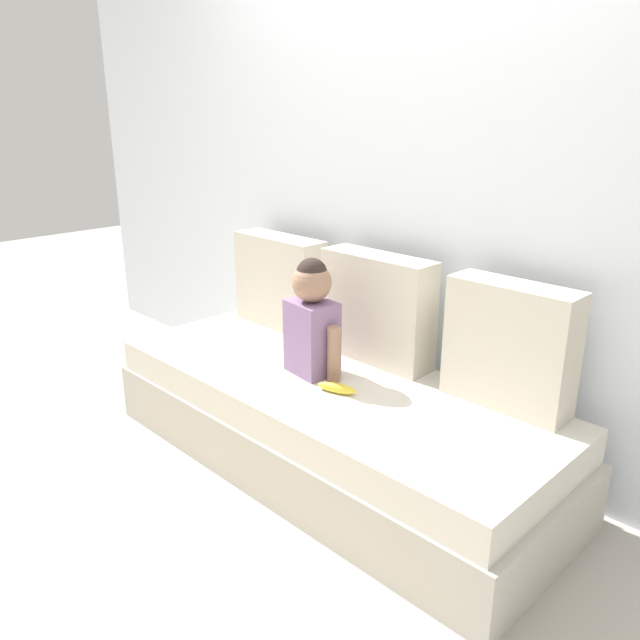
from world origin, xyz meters
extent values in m
plane|color=#B2ADA3|center=(0.00, 0.00, 0.00)|extent=(12.00, 12.00, 0.00)
cube|color=silver|center=(0.00, 0.54, 1.21)|extent=(5.30, 0.10, 2.43)
cube|color=beige|center=(0.00, 0.00, 0.13)|extent=(2.10, 0.82, 0.27)
cube|color=silver|center=(0.00, 0.00, 0.34)|extent=(2.03, 0.79, 0.14)
cube|color=beige|center=(-0.65, 0.31, 0.65)|extent=(0.53, 0.16, 0.47)
cube|color=beige|center=(0.00, 0.31, 0.65)|extent=(0.55, 0.16, 0.48)
cube|color=beige|center=(0.65, 0.31, 0.65)|extent=(0.49, 0.16, 0.48)
cube|color=gray|center=(-0.10, 0.00, 0.57)|extent=(0.22, 0.18, 0.32)
sphere|color=#9E755B|center=(-0.10, 0.00, 0.81)|extent=(0.17, 0.17, 0.17)
sphere|color=#2D231E|center=(-0.10, 0.00, 0.85)|extent=(0.13, 0.13, 0.13)
cylinder|color=#9E755B|center=(-0.23, 0.00, 0.53)|extent=(0.06, 0.06, 0.24)
cylinder|color=#9E755B|center=(0.03, 0.00, 0.53)|extent=(0.06, 0.06, 0.24)
ellipsoid|color=yellow|center=(0.12, -0.07, 0.43)|extent=(0.18, 0.10, 0.04)
cube|color=beige|center=(0.00, -0.96, 0.00)|extent=(1.89, 1.00, 0.01)
camera|label=1|loc=(1.71, -1.75, 1.51)|focal=35.36mm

